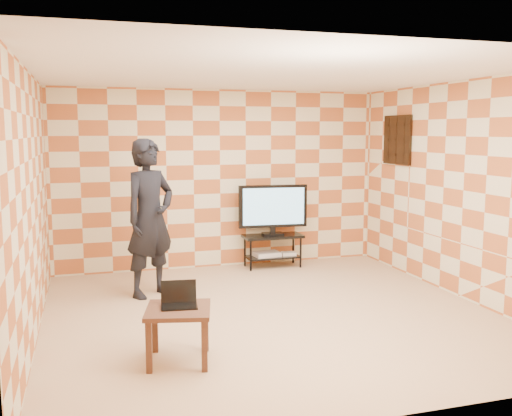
# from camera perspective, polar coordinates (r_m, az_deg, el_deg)

# --- Properties ---
(floor) EXTENTS (5.00, 5.00, 0.00)m
(floor) POSITION_cam_1_polar(r_m,az_deg,el_deg) (6.62, 1.52, -10.59)
(floor) COLOR tan
(floor) RESTS_ON ground
(wall_back) EXTENTS (5.00, 0.02, 2.70)m
(wall_back) POSITION_cam_1_polar(r_m,az_deg,el_deg) (8.73, -3.61, 2.89)
(wall_back) COLOR beige
(wall_back) RESTS_ON ground
(wall_front) EXTENTS (5.00, 0.02, 2.70)m
(wall_front) POSITION_cam_1_polar(r_m,az_deg,el_deg) (4.06, 12.75, -2.78)
(wall_front) COLOR beige
(wall_front) RESTS_ON ground
(wall_left) EXTENTS (0.02, 5.00, 2.70)m
(wall_left) POSITION_cam_1_polar(r_m,az_deg,el_deg) (6.03, -21.59, 0.24)
(wall_left) COLOR beige
(wall_left) RESTS_ON ground
(wall_right) EXTENTS (0.02, 5.00, 2.70)m
(wall_right) POSITION_cam_1_polar(r_m,az_deg,el_deg) (7.50, 20.03, 1.66)
(wall_right) COLOR beige
(wall_right) RESTS_ON ground
(ceiling) EXTENTS (5.00, 5.00, 0.02)m
(ceiling) POSITION_cam_1_polar(r_m,az_deg,el_deg) (6.32, 1.61, 13.35)
(ceiling) COLOR white
(ceiling) RESTS_ON wall_back
(wall_art) EXTENTS (0.04, 0.72, 0.72)m
(wall_art) POSITION_cam_1_polar(r_m,az_deg,el_deg) (8.74, 13.94, 6.63)
(wall_art) COLOR black
(wall_art) RESTS_ON wall_right
(tv_stand) EXTENTS (0.90, 0.41, 0.50)m
(tv_stand) POSITION_cam_1_polar(r_m,az_deg,el_deg) (8.77, 1.68, -3.58)
(tv_stand) COLOR black
(tv_stand) RESTS_ON floor
(tv) EXTENTS (1.06, 0.23, 0.77)m
(tv) POSITION_cam_1_polar(r_m,az_deg,el_deg) (8.67, 1.70, 0.06)
(tv) COLOR black
(tv) RESTS_ON tv_stand
(dvd_player) EXTENTS (0.41, 0.31, 0.06)m
(dvd_player) POSITION_cam_1_polar(r_m,az_deg,el_deg) (8.78, 1.08, -4.63)
(dvd_player) COLOR silver
(dvd_player) RESTS_ON tv_stand
(game_console) EXTENTS (0.23, 0.18, 0.05)m
(game_console) POSITION_cam_1_polar(r_m,az_deg,el_deg) (8.86, 3.28, -4.58)
(game_console) COLOR silver
(game_console) RESTS_ON tv_stand
(side_table) EXTENTS (0.68, 0.68, 0.50)m
(side_table) POSITION_cam_1_polar(r_m,az_deg,el_deg) (5.27, -7.77, -10.80)
(side_table) COLOR #382212
(side_table) RESTS_ON floor
(laptop) EXTENTS (0.35, 0.29, 0.22)m
(laptop) POSITION_cam_1_polar(r_m,az_deg,el_deg) (5.30, -7.71, -9.13)
(laptop) COLOR black
(laptop) RESTS_ON side_table
(person) EXTENTS (0.87, 0.80, 1.99)m
(person) POSITION_cam_1_polar(r_m,az_deg,el_deg) (7.27, -10.57, -1.00)
(person) COLOR black
(person) RESTS_ON floor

